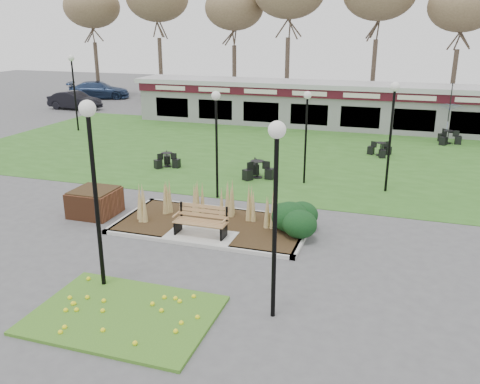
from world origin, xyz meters
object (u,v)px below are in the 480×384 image
(lamp_post_far_left, at_px, (73,76))
(lamp_post_near_right, at_px, (276,179))
(park_bench, at_px, (202,220))
(bistro_set_a, at_px, (257,172))
(food_pavilion, at_px, (313,104))
(bistro_set_c, at_px, (380,151))
(car_silver, at_px, (161,94))
(car_black, at_px, (74,100))
(lamp_post_mid_left, at_px, (216,121))
(brick_planter, at_px, (95,202))
(bistro_set_b, at_px, (167,162))
(lamp_post_far_right, at_px, (393,113))
(patio_umbrella, at_px, (449,116))
(car_blue, at_px, (99,90))
(lamp_post_mid_right, at_px, (307,117))
(bistro_set_d, at_px, (448,139))
(lamp_post_near_left, at_px, (92,155))

(lamp_post_far_left, bearing_deg, lamp_post_near_right, -44.92)
(park_bench, bearing_deg, bistro_set_a, 91.29)
(park_bench, distance_m, food_pavilion, 19.73)
(bistro_set_c, bearing_deg, bistro_set_a, -130.31)
(car_silver, bearing_deg, food_pavilion, -101.30)
(car_black, bearing_deg, lamp_post_mid_left, -128.44)
(brick_planter, distance_m, car_black, 24.95)
(lamp_post_far_left, bearing_deg, bistro_set_b, -33.70)
(lamp_post_far_left, relative_size, car_black, 1.09)
(bistro_set_c, bearing_deg, lamp_post_far_right, -84.69)
(food_pavilion, height_order, car_black, food_pavilion)
(patio_umbrella, bearing_deg, car_silver, 158.57)
(lamp_post_mid_left, relative_size, bistro_set_c, 3.37)
(lamp_post_near_right, xyz_separation_m, car_blue, (-24.22, 30.50, -2.57))
(park_bench, height_order, car_blue, car_blue)
(patio_umbrella, bearing_deg, lamp_post_far_right, -104.69)
(lamp_post_mid_right, distance_m, car_silver, 26.12)
(lamp_post_far_left, height_order, patio_umbrella, lamp_post_far_left)
(lamp_post_mid_left, relative_size, car_blue, 0.77)
(bistro_set_c, height_order, car_silver, car_silver)
(lamp_post_near_right, relative_size, bistro_set_a, 3.18)
(food_pavilion, height_order, lamp_post_mid_right, lamp_post_mid_right)
(bistro_set_c, relative_size, bistro_set_d, 0.87)
(bistro_set_c, bearing_deg, car_black, 161.59)
(brick_planter, relative_size, bistro_set_a, 1.04)
(brick_planter, relative_size, lamp_post_far_right, 0.34)
(bistro_set_b, distance_m, car_silver, 21.81)
(patio_umbrella, height_order, car_silver, patio_umbrella)
(food_pavilion, distance_m, patio_umbrella, 8.48)
(park_bench, distance_m, brick_planter, 4.47)
(lamp_post_mid_left, height_order, patio_umbrella, lamp_post_mid_left)
(lamp_post_far_right, relative_size, bistro_set_b, 3.45)
(lamp_post_near_left, relative_size, lamp_post_near_right, 1.05)
(patio_umbrella, xyz_separation_m, car_silver, (-22.94, 9.00, -0.74))
(lamp_post_near_right, xyz_separation_m, patio_umbrella, (4.95, 21.50, -1.95))
(bistro_set_a, xyz_separation_m, car_blue, (-20.76, 19.85, 0.50))
(lamp_post_far_left, bearing_deg, lamp_post_far_right, -19.42)
(lamp_post_mid_right, bearing_deg, bistro_set_a, 176.27)
(lamp_post_far_right, bearing_deg, bistro_set_b, 176.31)
(bistro_set_a, bearing_deg, bistro_set_c, 49.69)
(lamp_post_far_right, bearing_deg, car_silver, 134.96)
(park_bench, relative_size, car_silver, 0.44)
(lamp_post_far_right, distance_m, bistro_set_b, 10.54)
(brick_planter, distance_m, lamp_post_near_left, 6.29)
(lamp_post_mid_left, height_order, lamp_post_mid_right, lamp_post_mid_left)
(bistro_set_d, distance_m, car_blue, 30.87)
(lamp_post_mid_left, relative_size, bistro_set_b, 3.26)
(brick_planter, xyz_separation_m, car_silver, (-10.28, 26.00, 0.19))
(lamp_post_far_right, height_order, car_blue, lamp_post_far_right)
(food_pavilion, distance_m, lamp_post_mid_left, 16.00)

